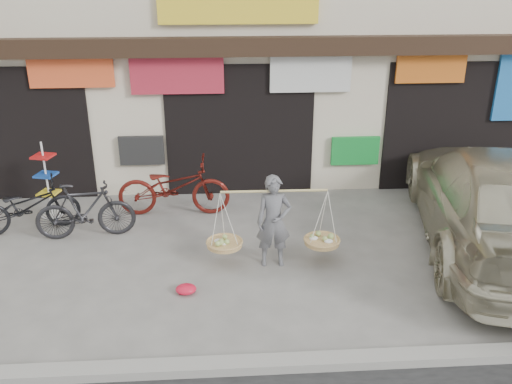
{
  "coord_description": "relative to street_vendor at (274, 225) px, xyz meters",
  "views": [
    {
      "loc": [
        -0.37,
        -7.16,
        4.47
      ],
      "look_at": [
        0.16,
        0.9,
        1.08
      ],
      "focal_mm": 38.0,
      "sensor_mm": 36.0,
      "label": 1
    }
  ],
  "objects": [
    {
      "name": "kerb",
      "position": [
        -0.41,
        -2.46,
        -0.63
      ],
      "size": [
        70.0,
        0.25,
        0.12
      ],
      "primitive_type": "cube",
      "color": "gray",
      "rests_on": "ground"
    },
    {
      "name": "ground",
      "position": [
        -0.41,
        -0.46,
        -0.69
      ],
      "size": [
        70.0,
        70.0,
        0.0
      ],
      "primitive_type": "plane",
      "color": "gray",
      "rests_on": "ground"
    },
    {
      "name": "suv",
      "position": [
        3.79,
        0.43,
        0.17
      ],
      "size": [
        3.64,
        6.33,
        1.73
      ],
      "rotation": [
        0.0,
        0.0,
        2.93
      ],
      "color": "#BEB799",
      "rests_on": "ground"
    },
    {
      "name": "bike_2",
      "position": [
        -1.72,
        2.03,
        -0.13
      ],
      "size": [
        2.15,
        0.8,
        1.12
      ],
      "primitive_type": "imported",
      "rotation": [
        0.0,
        0.0,
        1.54
      ],
      "color": "#53130E",
      "rests_on": "ground"
    },
    {
      "name": "shophouse_block",
      "position": [
        -0.41,
        5.95,
        2.76
      ],
      "size": [
        14.0,
        6.32,
        7.0
      ],
      "color": "beige",
      "rests_on": "ground"
    },
    {
      "name": "bike_1",
      "position": [
        -3.2,
        1.14,
        -0.18
      ],
      "size": [
        1.75,
        0.68,
        1.03
      ],
      "primitive_type": "imported",
      "rotation": [
        0.0,
        0.0,
        1.69
      ],
      "color": "#232326",
      "rests_on": "ground"
    },
    {
      "name": "red_bag",
      "position": [
        -1.36,
        -0.78,
        -0.62
      ],
      "size": [
        0.31,
        0.25,
        0.14
      ],
      "primitive_type": "ellipsoid",
      "color": "red",
      "rests_on": "ground"
    },
    {
      "name": "display_rack",
      "position": [
        -4.1,
        2.14,
        -0.1
      ],
      "size": [
        0.43,
        0.43,
        1.48
      ],
      "rotation": [
        0.0,
        0.0,
        -0.25
      ],
      "color": "silver",
      "rests_on": "ground"
    },
    {
      "name": "street_vendor",
      "position": [
        0.0,
        0.0,
        0.0
      ],
      "size": [
        2.12,
        0.58,
        1.51
      ],
      "rotation": [
        0.0,
        0.0,
        -0.01
      ],
      "color": "slate",
      "rests_on": "ground"
    },
    {
      "name": "bike_0",
      "position": [
        -4.31,
        1.48,
        -0.21
      ],
      "size": [
        1.92,
        1.13,
        0.96
      ],
      "primitive_type": "imported",
      "rotation": [
        0.0,
        0.0,
        1.86
      ],
      "color": "black",
      "rests_on": "ground"
    }
  ]
}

